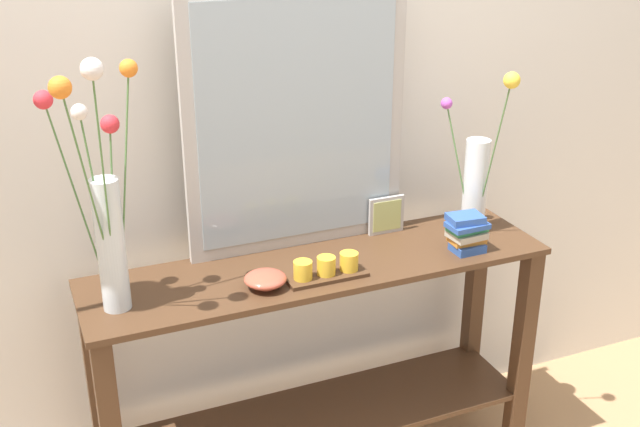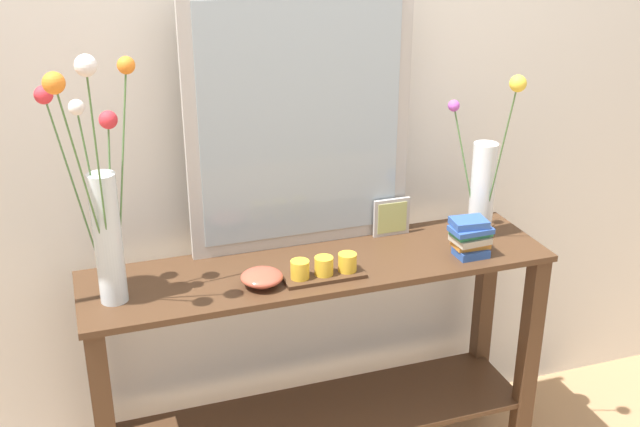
{
  "view_description": "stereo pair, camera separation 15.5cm",
  "coord_description": "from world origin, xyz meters",
  "px_view_note": "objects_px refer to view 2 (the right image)",
  "views": [
    {
      "loc": [
        -0.83,
        -1.98,
        1.89
      ],
      "look_at": [
        0.0,
        0.0,
        0.99
      ],
      "focal_mm": 43.68,
      "sensor_mm": 36.0,
      "label": 1
    },
    {
      "loc": [
        -0.69,
        -2.03,
        1.89
      ],
      "look_at": [
        0.0,
        0.0,
        0.99
      ],
      "focal_mm": 43.68,
      "sensor_mm": 36.0,
      "label": 2
    }
  ],
  "objects_px": {
    "console_table": "(320,350)",
    "candle_tray": "(324,269)",
    "book_stack": "(470,237)",
    "picture_frame_small": "(392,217)",
    "vase_right": "(484,182)",
    "decorative_bowl": "(262,277)",
    "tall_vase_left": "(102,204)",
    "mirror_leaning": "(301,121)"
  },
  "relations": [
    {
      "from": "console_table",
      "to": "book_stack",
      "type": "distance_m",
      "value": 0.6
    },
    {
      "from": "console_table",
      "to": "mirror_leaning",
      "type": "xyz_separation_m",
      "value": [
        -0.01,
        0.16,
        0.72
      ]
    },
    {
      "from": "mirror_leaning",
      "to": "candle_tray",
      "type": "relative_size",
      "value": 3.37
    },
    {
      "from": "candle_tray",
      "to": "book_stack",
      "type": "distance_m",
      "value": 0.48
    },
    {
      "from": "tall_vase_left",
      "to": "candle_tray",
      "type": "bearing_deg",
      "value": -5.01
    },
    {
      "from": "tall_vase_left",
      "to": "decorative_bowl",
      "type": "bearing_deg",
      "value": -5.76
    },
    {
      "from": "console_table",
      "to": "decorative_bowl",
      "type": "height_order",
      "value": "decorative_bowl"
    },
    {
      "from": "tall_vase_left",
      "to": "vase_right",
      "type": "relative_size",
      "value": 1.26
    },
    {
      "from": "tall_vase_left",
      "to": "picture_frame_small",
      "type": "relative_size",
      "value": 5.55
    },
    {
      "from": "picture_frame_small",
      "to": "decorative_bowl",
      "type": "height_order",
      "value": "picture_frame_small"
    },
    {
      "from": "console_table",
      "to": "candle_tray",
      "type": "height_order",
      "value": "candle_tray"
    },
    {
      "from": "book_stack",
      "to": "candle_tray",
      "type": "bearing_deg",
      "value": 179.82
    },
    {
      "from": "console_table",
      "to": "decorative_bowl",
      "type": "bearing_deg",
      "value": -158.0
    },
    {
      "from": "picture_frame_small",
      "to": "vase_right",
      "type": "bearing_deg",
      "value": -20.65
    },
    {
      "from": "tall_vase_left",
      "to": "candle_tray",
      "type": "xyz_separation_m",
      "value": [
        0.61,
        -0.05,
        -0.27
      ]
    },
    {
      "from": "picture_frame_small",
      "to": "book_stack",
      "type": "xyz_separation_m",
      "value": [
        0.17,
        -0.22,
        0.0
      ]
    },
    {
      "from": "console_table",
      "to": "mirror_leaning",
      "type": "height_order",
      "value": "mirror_leaning"
    },
    {
      "from": "candle_tray",
      "to": "decorative_bowl",
      "type": "distance_m",
      "value": 0.19
    },
    {
      "from": "book_stack",
      "to": "console_table",
      "type": "bearing_deg",
      "value": 168.33
    },
    {
      "from": "console_table",
      "to": "tall_vase_left",
      "type": "relative_size",
      "value": 2.05
    },
    {
      "from": "console_table",
      "to": "candle_tray",
      "type": "xyz_separation_m",
      "value": [
        -0.02,
        -0.09,
        0.34
      ]
    },
    {
      "from": "vase_right",
      "to": "picture_frame_small",
      "type": "height_order",
      "value": "vase_right"
    },
    {
      "from": "candle_tray",
      "to": "book_stack",
      "type": "relative_size",
      "value": 1.84
    },
    {
      "from": "console_table",
      "to": "picture_frame_small",
      "type": "bearing_deg",
      "value": 23.53
    },
    {
      "from": "candle_tray",
      "to": "console_table",
      "type": "bearing_deg",
      "value": 78.12
    },
    {
      "from": "console_table",
      "to": "book_stack",
      "type": "xyz_separation_m",
      "value": [
        0.46,
        -0.1,
        0.38
      ]
    },
    {
      "from": "tall_vase_left",
      "to": "vase_right",
      "type": "bearing_deg",
      "value": 3.15
    },
    {
      "from": "mirror_leaning",
      "to": "tall_vase_left",
      "type": "xyz_separation_m",
      "value": [
        -0.62,
        -0.2,
        -0.12
      ]
    },
    {
      "from": "console_table",
      "to": "picture_frame_small",
      "type": "relative_size",
      "value": 11.38
    },
    {
      "from": "picture_frame_small",
      "to": "book_stack",
      "type": "distance_m",
      "value": 0.28
    },
    {
      "from": "vase_right",
      "to": "candle_tray",
      "type": "bearing_deg",
      "value": -168.56
    },
    {
      "from": "decorative_bowl",
      "to": "candle_tray",
      "type": "bearing_deg",
      "value": -3.31
    },
    {
      "from": "tall_vase_left",
      "to": "book_stack",
      "type": "bearing_deg",
      "value": -2.87
    },
    {
      "from": "vase_right",
      "to": "book_stack",
      "type": "bearing_deg",
      "value": -130.8
    },
    {
      "from": "mirror_leaning",
      "to": "picture_frame_small",
      "type": "xyz_separation_m",
      "value": [
        0.3,
        -0.03,
        -0.35
      ]
    },
    {
      "from": "mirror_leaning",
      "to": "vase_right",
      "type": "bearing_deg",
      "value": -13.08
    },
    {
      "from": "decorative_bowl",
      "to": "vase_right",
      "type": "bearing_deg",
      "value": 7.95
    },
    {
      "from": "tall_vase_left",
      "to": "decorative_bowl",
      "type": "xyz_separation_m",
      "value": [
        0.42,
        -0.04,
        -0.27
      ]
    },
    {
      "from": "mirror_leaning",
      "to": "tall_vase_left",
      "type": "distance_m",
      "value": 0.66
    },
    {
      "from": "console_table",
      "to": "book_stack",
      "type": "bearing_deg",
      "value": -11.67
    },
    {
      "from": "console_table",
      "to": "vase_right",
      "type": "bearing_deg",
      "value": 2.49
    },
    {
      "from": "picture_frame_small",
      "to": "decorative_bowl",
      "type": "relative_size",
      "value": 1.03
    }
  ]
}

